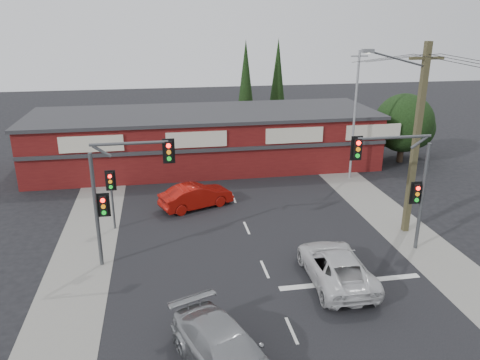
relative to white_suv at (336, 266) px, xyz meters
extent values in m
plane|color=black|center=(-2.86, 1.24, -0.73)|extent=(120.00, 120.00, 0.00)
cube|color=black|center=(-2.86, 6.24, -0.73)|extent=(14.00, 70.00, 0.01)
cube|color=gray|center=(-11.36, 6.24, -0.72)|extent=(3.00, 70.00, 0.02)
cube|color=gray|center=(5.64, 6.24, -0.72)|extent=(3.00, 70.00, 0.02)
cube|color=silver|center=(0.64, -0.26, -0.72)|extent=(6.50, 0.35, 0.01)
imported|color=silver|center=(0.00, 0.00, 0.00)|extent=(2.56, 5.34, 1.47)
imported|color=#949698|center=(-5.56, -4.80, 0.04)|extent=(3.97, 5.73, 1.54)
imported|color=#960F09|center=(-5.34, 9.52, 0.00)|extent=(4.74, 3.13, 1.48)
cube|color=silver|center=(-2.86, -3.09, -0.72)|extent=(0.12, 1.60, 0.01)
cube|color=silver|center=(-2.86, 1.47, -0.72)|extent=(0.12, 1.60, 0.01)
cube|color=silver|center=(-2.86, 6.02, -0.72)|extent=(0.12, 1.60, 0.01)
cube|color=silver|center=(-2.86, 10.58, -0.72)|extent=(0.12, 1.60, 0.01)
cube|color=silver|center=(-2.86, 15.14, -0.72)|extent=(0.12, 1.60, 0.01)
cube|color=silver|center=(-2.86, 19.70, -0.72)|extent=(0.12, 1.60, 0.01)
cube|color=#511010|center=(-3.86, 18.24, 1.27)|extent=(26.00, 8.00, 4.00)
cube|color=#2D2D30|center=(-3.86, 18.24, 3.37)|extent=(26.40, 8.40, 0.25)
cube|color=beige|center=(-11.86, 14.19, 2.37)|extent=(4.20, 0.12, 1.10)
cube|color=beige|center=(-4.86, 14.19, 2.37)|extent=(4.20, 0.12, 1.10)
cube|color=beige|center=(2.14, 14.19, 2.37)|extent=(4.20, 0.12, 1.10)
cube|color=beige|center=(8.14, 14.19, 2.37)|extent=(4.20, 0.12, 1.10)
cube|color=#2D2D30|center=(-3.86, 14.14, 1.57)|extent=(26.00, 0.15, 0.25)
cylinder|color=#2D2116|center=(11.64, 16.24, 0.17)|extent=(0.50, 0.50, 1.80)
sphere|color=black|center=(11.64, 16.24, 2.47)|extent=(4.60, 4.60, 4.60)
sphere|color=black|center=(13.14, 17.24, 1.77)|extent=(3.40, 3.40, 3.40)
sphere|color=black|center=(10.34, 17.64, 1.57)|extent=(2.80, 2.80, 2.80)
cylinder|color=#2D2116|center=(0.64, 25.24, 0.27)|extent=(0.24, 0.24, 2.00)
cone|color=black|center=(0.64, 25.24, 4.77)|extent=(1.80, 1.80, 7.50)
cylinder|color=#2D2116|center=(4.14, 27.24, 0.27)|extent=(0.24, 0.24, 2.00)
cone|color=black|center=(4.14, 27.24, 4.77)|extent=(1.80, 1.80, 7.50)
cylinder|color=#47494C|center=(-10.36, 3.24, 2.02)|extent=(0.18, 0.18, 5.50)
cylinder|color=#47494C|center=(-8.66, 3.24, 5.12)|extent=(3.40, 0.14, 0.14)
cylinder|color=#47494C|center=(-9.85, 3.24, 4.82)|extent=(0.82, 0.14, 0.63)
cube|color=black|center=(-6.96, 3.24, 4.67)|extent=(0.32, 0.22, 0.95)
cube|color=black|center=(-6.96, 3.31, 4.67)|extent=(0.55, 0.04, 1.15)
cylinder|color=#FF0C07|center=(-6.96, 3.11, 4.97)|extent=(0.20, 0.06, 0.20)
cylinder|color=orange|center=(-6.96, 3.11, 4.67)|extent=(0.20, 0.06, 0.20)
cylinder|color=#0CE526|center=(-6.96, 3.11, 4.37)|extent=(0.20, 0.06, 0.20)
cube|color=black|center=(-10.01, 3.24, 2.27)|extent=(0.32, 0.22, 0.95)
cube|color=black|center=(-10.01, 3.31, 2.27)|extent=(0.55, 0.04, 1.15)
cylinder|color=#FF0C07|center=(-10.01, 3.11, 2.57)|extent=(0.20, 0.06, 0.20)
cylinder|color=orange|center=(-10.01, 3.11, 2.27)|extent=(0.20, 0.06, 0.20)
cylinder|color=#0CE526|center=(-10.01, 3.11, 1.97)|extent=(0.20, 0.06, 0.20)
cylinder|color=#47494C|center=(5.14, 2.24, 2.02)|extent=(0.18, 0.18, 5.50)
cylinder|color=#47494C|center=(3.34, 2.24, 5.12)|extent=(3.60, 0.14, 0.14)
cylinder|color=#47494C|center=(4.60, 2.24, 4.82)|extent=(0.82, 0.14, 0.63)
cube|color=black|center=(1.54, 2.24, 4.67)|extent=(0.32, 0.22, 0.95)
cube|color=black|center=(1.54, 2.31, 4.67)|extent=(0.55, 0.04, 1.15)
cylinder|color=#FF0C07|center=(1.54, 2.11, 4.97)|extent=(0.20, 0.06, 0.20)
cylinder|color=orange|center=(1.54, 2.11, 4.67)|extent=(0.20, 0.06, 0.20)
cylinder|color=#0CE526|center=(1.54, 2.11, 4.37)|extent=(0.20, 0.06, 0.20)
cube|color=black|center=(4.79, 2.24, 2.27)|extent=(0.32, 0.22, 0.95)
cube|color=black|center=(4.79, 2.31, 2.27)|extent=(0.55, 0.04, 1.15)
cylinder|color=#FF0C07|center=(4.79, 2.11, 2.57)|extent=(0.20, 0.06, 0.20)
cylinder|color=orange|center=(4.79, 2.11, 2.27)|extent=(0.20, 0.06, 0.20)
cylinder|color=#0CE526|center=(4.79, 2.11, 1.97)|extent=(0.20, 0.06, 0.20)
cylinder|color=#47494C|center=(-10.06, 7.24, 0.77)|extent=(0.12, 0.12, 3.00)
cube|color=black|center=(-10.06, 7.24, 2.07)|extent=(0.32, 0.22, 0.95)
cube|color=black|center=(-10.06, 7.31, 2.07)|extent=(0.55, 0.04, 1.15)
cylinder|color=#FF0C07|center=(-10.06, 7.11, 2.37)|extent=(0.20, 0.06, 0.20)
cylinder|color=orange|center=(-10.06, 7.11, 2.07)|extent=(0.20, 0.06, 0.20)
cylinder|color=#0CE526|center=(-10.06, 7.11, 1.77)|extent=(0.20, 0.06, 0.20)
cube|color=#4B452A|center=(5.64, 4.24, 4.27)|extent=(0.30, 0.30, 10.00)
cube|color=#4B452A|center=(5.64, 4.24, 8.47)|extent=(1.80, 0.14, 0.14)
cylinder|color=#47494C|center=(4.04, 4.09, 8.47)|extent=(3.23, 0.39, 0.89)
cube|color=slate|center=(2.44, 3.94, 8.87)|extent=(0.55, 0.25, 0.18)
cylinder|color=silver|center=(2.44, 3.94, 8.77)|extent=(0.28, 0.28, 0.05)
cylinder|color=gray|center=(6.14, 13.24, 3.77)|extent=(0.16, 0.16, 9.00)
cube|color=gray|center=(6.14, 13.24, 7.87)|extent=(1.20, 0.10, 0.10)
cylinder|color=black|center=(5.30, 8.74, 8.07)|extent=(0.73, 9.01, 1.22)
cylinder|color=black|center=(5.89, 8.74, 8.07)|extent=(0.52, 9.00, 1.22)
cylinder|color=black|center=(6.49, 8.74, 8.07)|extent=(0.31, 9.00, 1.22)
camera|label=1|loc=(-7.27, -17.17, 10.38)|focal=35.00mm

